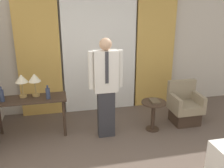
% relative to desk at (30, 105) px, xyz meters
% --- Properties ---
extents(wall_back, '(10.00, 0.06, 2.70)m').
position_rel_desk_xyz_m(wall_back, '(1.42, 1.01, 0.74)').
color(wall_back, beige).
rests_on(wall_back, ground_plane).
extents(curtain_sheer_center, '(1.57, 0.06, 2.58)m').
position_rel_desk_xyz_m(curtain_sheer_center, '(1.42, 0.88, 0.68)').
color(curtain_sheer_center, white).
rests_on(curtain_sheer_center, ground_plane).
extents(curtain_drape_left, '(0.87, 0.06, 2.58)m').
position_rel_desk_xyz_m(curtain_drape_left, '(0.16, 0.88, 0.68)').
color(curtain_drape_left, gold).
rests_on(curtain_drape_left, ground_plane).
extents(curtain_drape_right, '(0.87, 0.06, 2.58)m').
position_rel_desk_xyz_m(curtain_drape_right, '(2.68, 0.88, 0.68)').
color(curtain_drape_right, gold).
rests_on(curtain_drape_right, ground_plane).
extents(desk, '(1.27, 0.45, 0.73)m').
position_rel_desk_xyz_m(desk, '(0.00, 0.00, 0.00)').
color(desk, '#38281E').
rests_on(desk, ground_plane).
extents(table_lamp_left, '(0.22, 0.22, 0.42)m').
position_rel_desk_xyz_m(table_lamp_left, '(-0.11, 0.10, 0.43)').
color(table_lamp_left, '#9E7F47').
rests_on(table_lamp_left, desk).
extents(table_lamp_right, '(0.22, 0.22, 0.42)m').
position_rel_desk_xyz_m(table_lamp_right, '(0.11, 0.10, 0.43)').
color(table_lamp_right, '#9E7F47').
rests_on(table_lamp_right, desk).
extents(bottle_near_edge, '(0.08, 0.08, 0.24)m').
position_rel_desk_xyz_m(bottle_near_edge, '(0.33, -0.08, 0.22)').
color(bottle_near_edge, '#2D3851').
rests_on(bottle_near_edge, desk).
extents(bottle_by_lamp, '(0.08, 0.08, 0.27)m').
position_rel_desk_xyz_m(bottle_by_lamp, '(-0.44, -0.04, 0.23)').
color(bottle_by_lamp, '#2D3851').
rests_on(bottle_by_lamp, desk).
extents(person, '(0.60, 0.21, 1.79)m').
position_rel_desk_xyz_m(person, '(1.32, -0.31, 0.38)').
color(person, '#2D2D33').
rests_on(person, ground_plane).
extents(armchair, '(0.59, 0.54, 0.84)m').
position_rel_desk_xyz_m(armchair, '(2.96, -0.13, -0.28)').
color(armchair, '#38281E').
rests_on(armchair, ground_plane).
extents(side_table, '(0.46, 0.46, 0.58)m').
position_rel_desk_xyz_m(side_table, '(2.23, -0.30, -0.22)').
color(side_table, '#38281E').
rests_on(side_table, ground_plane).
extents(book, '(0.16, 0.24, 0.03)m').
position_rel_desk_xyz_m(book, '(2.24, -0.29, -0.02)').
color(book, brown).
rests_on(book, side_table).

